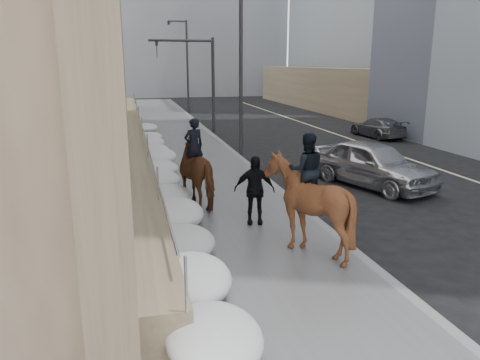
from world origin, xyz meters
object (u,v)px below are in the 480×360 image
car_grey (378,128)px  car_silver (372,164)px  pedestrian (254,190)px  mounted_horse_right (307,201)px  mounted_horse_left (201,170)px

car_grey → car_silver: bearing=53.9°
pedestrian → car_grey: 18.06m
mounted_horse_right → pedestrian: 2.32m
mounted_horse_left → pedestrian: 2.38m
mounted_horse_right → pedestrian: (-0.67, 2.20, -0.27)m
mounted_horse_left → mounted_horse_right: mounted_horse_right is taller
mounted_horse_right → pedestrian: bearing=-61.5°
pedestrian → car_silver: pedestrian is taller
mounted_horse_left → car_silver: 6.68m
pedestrian → car_silver: 6.34m
pedestrian → car_grey: size_ratio=0.46×
mounted_horse_right → car_grey: (10.93, 16.04, -0.74)m
car_silver → car_grey: bearing=39.5°
mounted_horse_right → pedestrian: size_ratio=1.46×
mounted_horse_left → mounted_horse_right: size_ratio=0.97×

